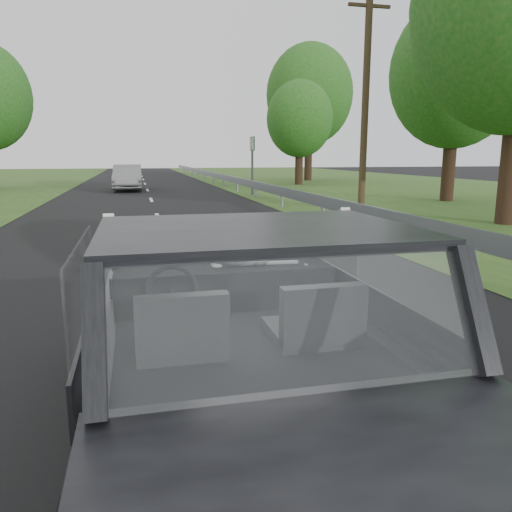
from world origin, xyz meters
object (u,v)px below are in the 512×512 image
subject_car (241,329)px  cat (243,256)px  other_car (128,177)px  highway_sign (252,166)px  utility_pole (365,100)px

subject_car → cat: (0.14, 0.60, 0.35)m
subject_car → other_car: bearing=92.3°
subject_car → highway_sign: size_ratio=1.52×
utility_pole → subject_car: bearing=-118.2°
subject_car → cat: size_ratio=7.83×
other_car → highway_sign: highway_sign is taller
cat → other_car: (-1.12, 23.63, -0.41)m
other_car → highway_sign: (5.64, -4.52, 0.65)m
subject_car → cat: 0.71m
cat → utility_pole: bearing=61.1°
subject_car → highway_sign: highway_sign is taller
cat → utility_pole: 14.35m
cat → highway_sign: highway_sign is taller
highway_sign → subject_car: bearing=-101.0°
cat → subject_car: bearing=-103.4°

